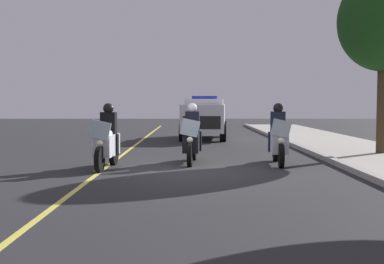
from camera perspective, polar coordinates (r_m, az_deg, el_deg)
ground_plane at (r=12.49m, az=0.01°, el=-4.52°), size 80.00×80.00×0.00m
curb_strip at (r=13.11m, az=17.95°, el=-3.97°), size 48.00×0.24×0.15m
lane_stripe_center at (r=12.69m, az=-10.49°, el=-4.43°), size 48.00×0.12×0.01m
police_motorcycle_lead_left at (r=13.00m, az=-9.91°, el=-1.15°), size 2.14×0.62×1.72m
police_motorcycle_lead_right at (r=13.92m, az=-0.01°, el=-0.80°), size 2.14×0.62×1.72m
police_motorcycle_trailing at (r=13.86m, az=10.06°, el=-0.87°), size 2.14×0.62×1.72m
police_suv at (r=23.23m, az=1.47°, el=1.81°), size 5.03×2.36×2.05m
tree_mid_block at (r=17.12m, az=21.49°, el=11.90°), size 2.90×2.90×5.85m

